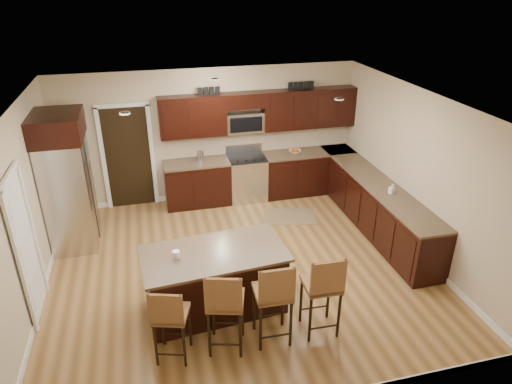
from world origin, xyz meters
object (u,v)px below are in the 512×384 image
object	(u,v)px
island	(215,282)
stool_mid	(225,303)
stool_left	(170,316)
refrigerator	(67,181)
stool_right	(274,294)
stool_extra	(323,286)
range	(247,177)

from	to	relation	value
island	stool_mid	world-z (taller)	stool_mid
stool_left	refrigerator	size ratio (longest dim) A/B	0.46
island	stool_right	xyz separation A→B (m)	(0.60, -0.85, 0.32)
stool_extra	stool_left	bearing A→B (deg)	-178.33
island	stool_extra	xyz separation A→B (m)	(1.25, -0.85, 0.32)
stool_extra	stool_mid	bearing A→B (deg)	-178.18
island	stool_right	size ratio (longest dim) A/B	1.67
stool_extra	refrigerator	bearing A→B (deg)	138.49
stool_mid	stool_right	xyz separation A→B (m)	(0.62, -0.00, 0.01)
range	stool_left	world-z (taller)	range
range	stool_mid	world-z (taller)	stool_mid
stool_mid	island	bearing A→B (deg)	105.17
stool_mid	stool_left	bearing A→B (deg)	-164.68
stool_mid	stool_extra	size ratio (longest dim) A/B	0.99
refrigerator	stool_extra	size ratio (longest dim) A/B	1.94
stool_extra	stool_right	bearing A→B (deg)	-178.01
range	stool_left	size ratio (longest dim) A/B	1.03
refrigerator	stool_extra	bearing A→B (deg)	-43.49
island	stool_left	xyz separation A→B (m)	(-0.68, -0.84, 0.24)
range	refrigerator	xyz separation A→B (m)	(-3.30, -1.00, 0.73)
stool_mid	stool_right	distance (m)	0.62
refrigerator	stool_right	bearing A→B (deg)	-49.70
stool_left	stool_mid	xyz separation A→B (m)	(0.66, -0.01, 0.07)
range	refrigerator	size ratio (longest dim) A/B	0.47
stool_right	stool_extra	world-z (taller)	same
range	stool_right	xyz separation A→B (m)	(-0.62, -4.15, 0.28)
stool_mid	refrigerator	distance (m)	3.80
range	island	xyz separation A→B (m)	(-1.22, -3.30, -0.04)
stool_right	refrigerator	size ratio (longest dim) A/B	0.52
range	refrigerator	distance (m)	3.52
island	refrigerator	xyz separation A→B (m)	(-2.07, 2.31, 0.77)
range	stool_left	xyz separation A→B (m)	(-1.90, -4.14, 0.20)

